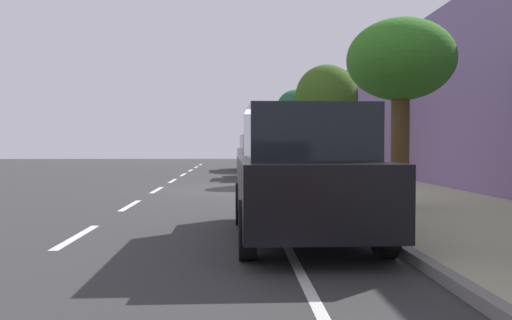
{
  "coord_description": "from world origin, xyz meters",
  "views": [
    {
      "loc": [
        -0.35,
        -16.94,
        1.45
      ],
      "look_at": [
        0.31,
        -0.03,
        0.95
      ],
      "focal_mm": 36.88,
      "sensor_mm": 36.0,
      "label": 1
    }
  ],
  "objects_px": {
    "parked_suv_grey_far": "(256,152)",
    "street_tree_corner": "(297,107)",
    "parked_sedan_tan_mid": "(261,161)",
    "cyclist_with_backpack": "(300,160)",
    "parked_suv_black_second": "(301,172)",
    "bicycle_at_curb": "(291,179)",
    "street_tree_mid_block": "(401,63)",
    "street_tree_far_end": "(327,99)"
  },
  "relations": [
    {
      "from": "parked_sedan_tan_mid",
      "to": "street_tree_far_end",
      "type": "relative_size",
      "value": 1.02
    },
    {
      "from": "parked_sedan_tan_mid",
      "to": "street_tree_mid_block",
      "type": "relative_size",
      "value": 1.12
    },
    {
      "from": "parked_suv_grey_far",
      "to": "street_tree_corner",
      "type": "bearing_deg",
      "value": -5.06
    },
    {
      "from": "bicycle_at_curb",
      "to": "street_tree_corner",
      "type": "height_order",
      "value": "street_tree_corner"
    },
    {
      "from": "parked_suv_grey_far",
      "to": "bicycle_at_curb",
      "type": "xyz_separation_m",
      "value": [
        0.56,
        -13.31,
        -0.66
      ]
    },
    {
      "from": "cyclist_with_backpack",
      "to": "street_tree_mid_block",
      "type": "xyz_separation_m",
      "value": [
        1.51,
        -4.82,
        2.18
      ]
    },
    {
      "from": "street_tree_corner",
      "to": "parked_suv_grey_far",
      "type": "bearing_deg",
      "value": 174.94
    },
    {
      "from": "street_tree_mid_block",
      "to": "street_tree_corner",
      "type": "height_order",
      "value": "street_tree_corner"
    },
    {
      "from": "parked_sedan_tan_mid",
      "to": "parked_suv_black_second",
      "type": "bearing_deg",
      "value": -90.35
    },
    {
      "from": "parked_suv_grey_far",
      "to": "parked_sedan_tan_mid",
      "type": "bearing_deg",
      "value": -90.65
    },
    {
      "from": "parked_suv_black_second",
      "to": "bicycle_at_curb",
      "type": "xyz_separation_m",
      "value": [
        0.73,
        8.17,
        -0.66
      ]
    },
    {
      "from": "parked_suv_black_second",
      "to": "street_tree_far_end",
      "type": "relative_size",
      "value": 1.09
    },
    {
      "from": "bicycle_at_curb",
      "to": "street_tree_mid_block",
      "type": "height_order",
      "value": "street_tree_mid_block"
    },
    {
      "from": "cyclist_with_backpack",
      "to": "bicycle_at_curb",
      "type": "bearing_deg",
      "value": 114.86
    },
    {
      "from": "parked_suv_grey_far",
      "to": "street_tree_corner",
      "type": "height_order",
      "value": "street_tree_corner"
    },
    {
      "from": "street_tree_corner",
      "to": "street_tree_far_end",
      "type": "bearing_deg",
      "value": -90.0
    },
    {
      "from": "bicycle_at_curb",
      "to": "street_tree_mid_block",
      "type": "relative_size",
      "value": 0.33
    },
    {
      "from": "parked_sedan_tan_mid",
      "to": "cyclist_with_backpack",
      "type": "height_order",
      "value": "cyclist_with_backpack"
    },
    {
      "from": "parked_suv_black_second",
      "to": "street_tree_mid_block",
      "type": "bearing_deg",
      "value": 49.54
    },
    {
      "from": "street_tree_corner",
      "to": "parked_suv_black_second",
      "type": "bearing_deg",
      "value": -96.58
    },
    {
      "from": "street_tree_far_end",
      "to": "street_tree_mid_block",
      "type": "bearing_deg",
      "value": -90.0
    },
    {
      "from": "bicycle_at_curb",
      "to": "street_tree_far_end",
      "type": "height_order",
      "value": "street_tree_far_end"
    },
    {
      "from": "cyclist_with_backpack",
      "to": "street_tree_mid_block",
      "type": "relative_size",
      "value": 0.41
    },
    {
      "from": "cyclist_with_backpack",
      "to": "street_tree_far_end",
      "type": "height_order",
      "value": "street_tree_far_end"
    },
    {
      "from": "parked_suv_grey_far",
      "to": "cyclist_with_backpack",
      "type": "xyz_separation_m",
      "value": [
        0.78,
        -13.79,
        -0.05
      ]
    },
    {
      "from": "bicycle_at_curb",
      "to": "street_tree_corner",
      "type": "bearing_deg",
      "value": 82.51
    },
    {
      "from": "bicycle_at_curb",
      "to": "parked_sedan_tan_mid",
      "type": "bearing_deg",
      "value": 95.77
    },
    {
      "from": "street_tree_mid_block",
      "to": "cyclist_with_backpack",
      "type": "bearing_deg",
      "value": 107.34
    },
    {
      "from": "parked_suv_grey_far",
      "to": "street_tree_mid_block",
      "type": "height_order",
      "value": "street_tree_mid_block"
    },
    {
      "from": "parked_sedan_tan_mid",
      "to": "parked_suv_grey_far",
      "type": "relative_size",
      "value": 0.92
    },
    {
      "from": "bicycle_at_curb",
      "to": "street_tree_corner",
      "type": "xyz_separation_m",
      "value": [
        1.72,
        13.11,
        3.17
      ]
    },
    {
      "from": "parked_suv_grey_far",
      "to": "street_tree_corner",
      "type": "distance_m",
      "value": 3.4
    },
    {
      "from": "parked_suv_black_second",
      "to": "street_tree_mid_block",
      "type": "distance_m",
      "value": 4.34
    },
    {
      "from": "parked_suv_black_second",
      "to": "bicycle_at_curb",
      "type": "bearing_deg",
      "value": 84.9
    },
    {
      "from": "parked_sedan_tan_mid",
      "to": "street_tree_far_end",
      "type": "distance_m",
      "value": 4.33
    },
    {
      "from": "street_tree_mid_block",
      "to": "street_tree_corner",
      "type": "xyz_separation_m",
      "value": [
        0.0,
        18.41,
        0.38
      ]
    },
    {
      "from": "parked_suv_black_second",
      "to": "parked_suv_grey_far",
      "type": "height_order",
      "value": "same"
    },
    {
      "from": "cyclist_with_backpack",
      "to": "street_tree_mid_block",
      "type": "distance_m",
      "value": 5.51
    },
    {
      "from": "bicycle_at_curb",
      "to": "cyclist_with_backpack",
      "type": "relative_size",
      "value": 0.82
    },
    {
      "from": "street_tree_far_end",
      "to": "street_tree_corner",
      "type": "bearing_deg",
      "value": 90.0
    },
    {
      "from": "parked_suv_grey_far",
      "to": "street_tree_mid_block",
      "type": "xyz_separation_m",
      "value": [
        2.28,
        -18.61,
        2.13
      ]
    },
    {
      "from": "bicycle_at_curb",
      "to": "street_tree_far_end",
      "type": "relative_size",
      "value": 0.3
    }
  ]
}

